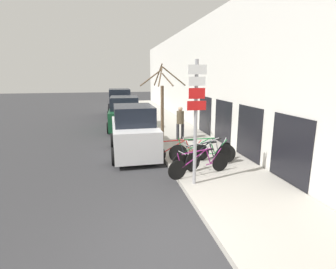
{
  "coord_description": "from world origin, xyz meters",
  "views": [
    {
      "loc": [
        -0.99,
        -4.34,
        3.35
      ],
      "look_at": [
        0.92,
        4.31,
        1.35
      ],
      "focal_mm": 28.0,
      "sensor_mm": 36.0,
      "label": 1
    }
  ],
  "objects_px": {
    "bicycle_1": "(203,158)",
    "bicycle_4": "(179,152)",
    "parked_car_0": "(134,132)",
    "bicycle_3": "(202,152)",
    "parked_car_2": "(120,104)",
    "bicycle_0": "(200,164)",
    "parked_car_1": "(125,114)",
    "street_tree": "(162,104)",
    "signpost": "(196,117)",
    "bicycle_2": "(210,154)",
    "pedestrian_near": "(180,121)"
  },
  "relations": [
    {
      "from": "parked_car_2",
      "to": "bicycle_0",
      "type": "bearing_deg",
      "value": -81.58
    },
    {
      "from": "signpost",
      "to": "bicycle_4",
      "type": "xyz_separation_m",
      "value": [
        0.09,
        2.09,
        -1.67
      ]
    },
    {
      "from": "parked_car_1",
      "to": "pedestrian_near",
      "type": "xyz_separation_m",
      "value": [
        2.58,
        -4.12,
        0.17
      ]
    },
    {
      "from": "bicycle_2",
      "to": "bicycle_4",
      "type": "distance_m",
      "value": 1.17
    },
    {
      "from": "parked_car_1",
      "to": "street_tree",
      "type": "xyz_separation_m",
      "value": [
        1.61,
        -4.29,
        1.03
      ]
    },
    {
      "from": "bicycle_4",
      "to": "parked_car_0",
      "type": "bearing_deg",
      "value": 41.79
    },
    {
      "from": "signpost",
      "to": "street_tree",
      "type": "distance_m",
      "value": 5.42
    },
    {
      "from": "parked_car_2",
      "to": "parked_car_0",
      "type": "bearing_deg",
      "value": -88.51
    },
    {
      "from": "parked_car_0",
      "to": "parked_car_1",
      "type": "bearing_deg",
      "value": 90.49
    },
    {
      "from": "parked_car_2",
      "to": "bicycle_1",
      "type": "bearing_deg",
      "value": -80.05
    },
    {
      "from": "parked_car_1",
      "to": "bicycle_4",
      "type": "bearing_deg",
      "value": -75.23
    },
    {
      "from": "parked_car_0",
      "to": "street_tree",
      "type": "distance_m",
      "value": 2.33
    },
    {
      "from": "parked_car_1",
      "to": "street_tree",
      "type": "bearing_deg",
      "value": -66.57
    },
    {
      "from": "bicycle_1",
      "to": "parked_car_0",
      "type": "bearing_deg",
      "value": 21.42
    },
    {
      "from": "bicycle_0",
      "to": "bicycle_2",
      "type": "xyz_separation_m",
      "value": [
        0.7,
        0.85,
        0.03
      ]
    },
    {
      "from": "bicycle_1",
      "to": "bicycle_2",
      "type": "bearing_deg",
      "value": -67.07
    },
    {
      "from": "bicycle_2",
      "to": "parked_car_2",
      "type": "bearing_deg",
      "value": -17.8
    },
    {
      "from": "bicycle_1",
      "to": "bicycle_2",
      "type": "height_order",
      "value": "bicycle_2"
    },
    {
      "from": "signpost",
      "to": "bicycle_0",
      "type": "xyz_separation_m",
      "value": [
        0.38,
        0.61,
        -1.67
      ]
    },
    {
      "from": "bicycle_2",
      "to": "parked_car_1",
      "type": "bearing_deg",
      "value": -11.3
    },
    {
      "from": "signpost",
      "to": "parked_car_1",
      "type": "height_order",
      "value": "signpost"
    },
    {
      "from": "signpost",
      "to": "parked_car_2",
      "type": "xyz_separation_m",
      "value": [
        -1.59,
        15.22,
        -1.18
      ]
    },
    {
      "from": "signpost",
      "to": "bicycle_1",
      "type": "relative_size",
      "value": 1.53
    },
    {
      "from": "bicycle_1",
      "to": "signpost",
      "type": "bearing_deg",
      "value": 133.38
    },
    {
      "from": "signpost",
      "to": "parked_car_0",
      "type": "bearing_deg",
      "value": 109.97
    },
    {
      "from": "bicycle_1",
      "to": "parked_car_2",
      "type": "relative_size",
      "value": 0.51
    },
    {
      "from": "bicycle_1",
      "to": "bicycle_2",
      "type": "relative_size",
      "value": 1.07
    },
    {
      "from": "parked_car_0",
      "to": "pedestrian_near",
      "type": "bearing_deg",
      "value": 32.6
    },
    {
      "from": "bicycle_0",
      "to": "bicycle_4",
      "type": "relative_size",
      "value": 0.97
    },
    {
      "from": "bicycle_4",
      "to": "pedestrian_near",
      "type": "height_order",
      "value": "pedestrian_near"
    },
    {
      "from": "bicycle_1",
      "to": "parked_car_0",
      "type": "xyz_separation_m",
      "value": [
        -2.13,
        2.82,
        0.42
      ]
    },
    {
      "from": "bicycle_1",
      "to": "bicycle_3",
      "type": "height_order",
      "value": "bicycle_3"
    },
    {
      "from": "signpost",
      "to": "bicycle_0",
      "type": "relative_size",
      "value": 1.62
    },
    {
      "from": "bicycle_1",
      "to": "bicycle_4",
      "type": "xyz_separation_m",
      "value": [
        -0.6,
        0.94,
        -0.03
      ]
    },
    {
      "from": "signpost",
      "to": "bicycle_1",
      "type": "xyz_separation_m",
      "value": [
        0.69,
        1.15,
        -1.64
      ]
    },
    {
      "from": "bicycle_0",
      "to": "bicycle_2",
      "type": "bearing_deg",
      "value": -53.78
    },
    {
      "from": "bicycle_2",
      "to": "parked_car_0",
      "type": "bearing_deg",
      "value": 16.27
    },
    {
      "from": "bicycle_2",
      "to": "bicycle_3",
      "type": "xyz_separation_m",
      "value": [
        -0.19,
        0.33,
        -0.0
      ]
    },
    {
      "from": "bicycle_3",
      "to": "parked_car_1",
      "type": "bearing_deg",
      "value": 28.9
    },
    {
      "from": "bicycle_0",
      "to": "parked_car_2",
      "type": "relative_size",
      "value": 0.48
    },
    {
      "from": "bicycle_1",
      "to": "bicycle_2",
      "type": "xyz_separation_m",
      "value": [
        0.38,
        0.31,
        0.0
      ]
    },
    {
      "from": "parked_car_2",
      "to": "street_tree",
      "type": "bearing_deg",
      "value": -79.51
    },
    {
      "from": "bicycle_4",
      "to": "parked_car_0",
      "type": "distance_m",
      "value": 2.47
    },
    {
      "from": "parked_car_1",
      "to": "bicycle_2",
      "type": "bearing_deg",
      "value": -69.71
    },
    {
      "from": "bicycle_4",
      "to": "parked_car_1",
      "type": "distance_m",
      "value": 7.79
    },
    {
      "from": "parked_car_1",
      "to": "street_tree",
      "type": "relative_size",
      "value": 1.23
    },
    {
      "from": "bicycle_1",
      "to": "parked_car_0",
      "type": "relative_size",
      "value": 0.56
    },
    {
      "from": "bicycle_1",
      "to": "street_tree",
      "type": "distance_m",
      "value": 4.53
    },
    {
      "from": "bicycle_1",
      "to": "bicycle_3",
      "type": "xyz_separation_m",
      "value": [
        0.2,
        0.64,
        0.0
      ]
    },
    {
      "from": "street_tree",
      "to": "bicycle_3",
      "type": "bearing_deg",
      "value": -77.63
    }
  ]
}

